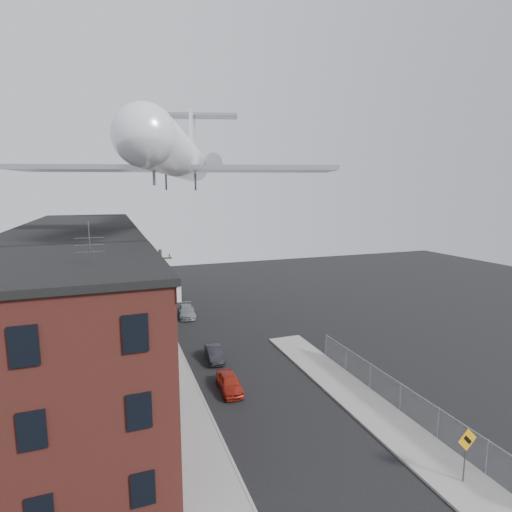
{
  "coord_description": "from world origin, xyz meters",
  "views": [
    {
      "loc": [
        -9.16,
        -13.3,
        13.35
      ],
      "look_at": [
        -0.82,
        9.4,
        9.51
      ],
      "focal_mm": 28.0,
      "sensor_mm": 36.0,
      "label": 1
    }
  ],
  "objects": [
    {
      "name": "sidewalk_left",
      "position": [
        -5.5,
        24.0,
        0.06
      ],
      "size": [
        3.0,
        62.0,
        0.12
      ],
      "primitive_type": "cube",
      "color": "gray",
      "rests_on": "ground"
    },
    {
      "name": "curb_left",
      "position": [
        -4.05,
        24.0,
        0.07
      ],
      "size": [
        0.15,
        62.0,
        0.14
      ],
      "primitive_type": "cube",
      "color": "gray",
      "rests_on": "ground"
    },
    {
      "name": "car_far",
      "position": [
        -1.8,
        28.68,
        0.61
      ],
      "size": [
        2.08,
        4.35,
        1.22
      ],
      "primitive_type": "imported",
      "rotation": [
        0.0,
        0.0,
        -0.09
      ],
      "color": "gray",
      "rests_on": "ground"
    },
    {
      "name": "car_near",
      "position": [
        -2.09,
        11.16,
        0.6
      ],
      "size": [
        1.58,
        3.57,
        1.19
      ],
      "primitive_type": "imported",
      "rotation": [
        0.0,
        0.0,
        -0.05
      ],
      "color": "#A22214",
      "rests_on": "ground"
    },
    {
      "name": "row_house_d",
      "position": [
        -11.96,
        37.5,
        5.13
      ],
      "size": [
        11.98,
        7.0,
        10.3
      ],
      "color": "gray",
      "rests_on": "ground"
    },
    {
      "name": "warning_sign",
      "position": [
        5.6,
        -1.03,
        1.88
      ],
      "size": [
        1.1,
        0.11,
        2.8
      ],
      "color": "#515156",
      "rests_on": "ground"
    },
    {
      "name": "utility_pole",
      "position": [
        -5.6,
        18.0,
        4.67
      ],
      "size": [
        1.8,
        0.26,
        9.0
      ],
      "color": "black",
      "rests_on": "ground"
    },
    {
      "name": "curb_right",
      "position": [
        4.05,
        6.0,
        0.07
      ],
      "size": [
        0.15,
        26.0,
        0.14
      ],
      "primitive_type": "cube",
      "color": "gray",
      "rests_on": "ground"
    },
    {
      "name": "sidewalk_right",
      "position": [
        5.5,
        6.0,
        0.06
      ],
      "size": [
        3.0,
        26.0,
        0.12
      ],
      "primitive_type": "cube",
      "color": "gray",
      "rests_on": "ground"
    },
    {
      "name": "car_mid",
      "position": [
        -1.8,
        16.41,
        0.55
      ],
      "size": [
        1.41,
        3.41,
        1.1
      ],
      "primitive_type": "imported",
      "rotation": [
        0.0,
        0.0,
        -0.07
      ],
      "color": "black",
      "rests_on": "ground"
    },
    {
      "name": "airplane",
      "position": [
        -3.24,
        21.76,
        16.38
      ],
      "size": [
        25.63,
        29.32,
        8.48
      ],
      "color": "white",
      "rests_on": "ground"
    },
    {
      "name": "chainlink_fence",
      "position": [
        7.0,
        5.0,
        1.0
      ],
      "size": [
        0.06,
        18.06,
        1.9
      ],
      "color": "gray",
      "rests_on": "ground"
    },
    {
      "name": "row_house_c",
      "position": [
        -11.96,
        30.5,
        5.13
      ],
      "size": [
        11.98,
        7.0,
        10.3
      ],
      "color": "slate",
      "rests_on": "ground"
    },
    {
      "name": "row_house_e",
      "position": [
        -11.96,
        44.5,
        5.13
      ],
      "size": [
        11.98,
        7.0,
        10.3
      ],
      "color": "slate",
      "rests_on": "ground"
    },
    {
      "name": "row_house_b",
      "position": [
        -11.96,
        23.5,
        5.13
      ],
      "size": [
        11.98,
        7.0,
        10.3
      ],
      "color": "gray",
      "rests_on": "ground"
    },
    {
      "name": "row_house_a",
      "position": [
        -11.96,
        16.5,
        5.13
      ],
      "size": [
        11.98,
        7.0,
        10.3
      ],
      "color": "slate",
      "rests_on": "ground"
    },
    {
      "name": "ground",
      "position": [
        0.0,
        0.0,
        0.0
      ],
      "size": [
        120.0,
        120.0,
        0.0
      ],
      "primitive_type": "plane",
      "color": "black",
      "rests_on": "ground"
    },
    {
      "name": "street_tree",
      "position": [
        -5.27,
        27.92,
        3.45
      ],
      "size": [
        3.22,
        3.2,
        5.2
      ],
      "color": "black",
      "rests_on": "ground"
    },
    {
      "name": "corner_building",
      "position": [
        -12.0,
        7.0,
        5.16
      ],
      "size": [
        10.31,
        12.3,
        12.15
      ],
      "color": "#351211",
      "rests_on": "ground"
    }
  ]
}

